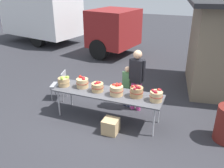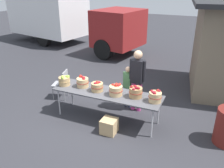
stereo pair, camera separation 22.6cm
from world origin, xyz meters
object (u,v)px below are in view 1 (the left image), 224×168
Objects in this scene: apple_basket_red_1 at (98,87)px; apple_basket_red_3 at (136,91)px; apple_basket_red_0 at (82,83)px; box_truck at (56,16)px; child_customer at (127,83)px; apple_basket_green_0 at (64,81)px; apple_basket_red_4 at (156,96)px; folding_chair at (60,83)px; produce_crate at (111,126)px; apple_basket_red_2 at (117,90)px; vendor_adult at (137,76)px; market_table at (107,94)px.

apple_basket_red_3 is (0.97, 0.06, 0.01)m from apple_basket_red_1.
box_truck is at bearing 128.27° from apple_basket_red_0.
apple_basket_green_0 is at bearing 42.26° from child_customer.
folding_chair is at bearing 169.72° from apple_basket_red_4.
apple_basket_red_4 is at bearing 30.19° from produce_crate.
apple_basket_red_1 is at bearing -38.15° from box_truck.
apple_basket_green_0 reaches higher than apple_basket_red_1.
apple_basket_red_0 reaches higher than produce_crate.
apple_basket_red_0 reaches higher than apple_basket_red_4.
apple_basket_red_2 is 0.85m from produce_crate.
apple_basket_green_0 is 0.95× the size of apple_basket_red_3.
produce_crate is at bearing -42.56° from apple_basket_red_1.
apple_basket_green_0 is 0.18× the size of vendor_adult.
box_truck is at bearing 130.53° from apple_basket_red_1.
market_table is at bearing -36.70° from box_truck.
apple_basket_green_0 is at bearing -178.01° from market_table.
produce_crate is at bearing -60.81° from market_table.
apple_basket_red_4 is at bearing 0.19° from market_table.
child_customer is (1.43, 0.86, -0.18)m from apple_basket_green_0.
box_truck is at bearing 124.89° from apple_basket_green_0.
market_table is 0.85m from child_customer.
apple_basket_red_2 is at bearing 58.77° from folding_chair.
apple_basket_green_0 is 1.01× the size of apple_basket_red_4.
apple_basket_green_0 is 0.84m from folding_chair.
apple_basket_red_0 is at bearing 11.25° from apple_basket_green_0.
apple_basket_red_0 reaches higher than apple_basket_green_0.
apple_basket_red_2 reaches higher than apple_basket_red_4.
box_truck is at bearing -160.90° from folding_chair.
apple_basket_red_3 is (0.46, 0.09, 0.00)m from apple_basket_red_2.
market_table is 0.73m from apple_basket_red_3.
vendor_adult is at bearing 79.73° from produce_crate.
apple_basket_red_2 is 0.20× the size of vendor_adult.
apple_basket_red_0 is at bearing 49.47° from folding_chair.
folding_chair is at bearing 168.71° from apple_basket_red_3.
apple_basket_red_4 is at bearing 137.58° from vendor_adult.
produce_crate is at bearing -149.81° from apple_basket_red_4.
apple_basket_red_3 is 0.47m from apple_basket_red_4.
market_table is at bearing 119.19° from produce_crate.
apple_basket_red_4 is 0.87× the size of produce_crate.
apple_basket_red_3 is 0.27× the size of child_customer.
folding_chair is at bearing 131.83° from apple_basket_green_0.
vendor_adult is at bearing 132.32° from apple_basket_red_4.
apple_basket_red_1 is 0.36× the size of folding_chair.
apple_basket_red_0 is (0.48, 0.10, 0.01)m from apple_basket_green_0.
apple_basket_red_1 is 0.99m from child_customer.
apple_basket_red_2 is 0.96× the size of produce_crate.
market_table is 1.20m from apple_basket_green_0.
apple_basket_red_2 is 1.03× the size of apple_basket_red_3.
apple_basket_red_4 is 0.18× the size of vendor_adult.
apple_basket_red_0 is 0.92× the size of produce_crate.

